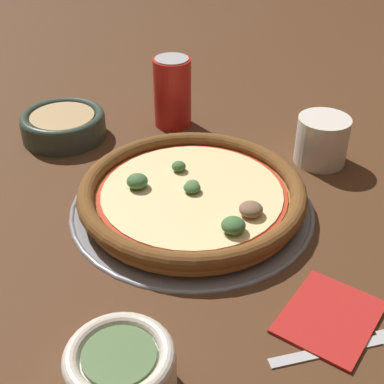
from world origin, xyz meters
TOP-DOWN VIEW (x-y plane):
  - ground_plane at (0.00, 0.00)m, footprint 3.00×3.00m
  - pizza_tray at (0.00, 0.00)m, footprint 0.35×0.35m
  - pizza at (0.00, 0.00)m, footprint 0.32×0.32m
  - bowl_near at (0.00, -0.31)m, footprint 0.14×0.14m
  - bowl_far at (0.26, 0.16)m, footprint 0.10×0.10m
  - drinking_cup at (-0.23, 0.06)m, footprint 0.08×0.08m
  - napkin at (0.05, 0.25)m, footprint 0.13×0.11m
  - fork at (0.06, 0.29)m, footprint 0.15×0.10m
  - beverage_can at (-0.16, -0.20)m, footprint 0.07×0.07m

SIDE VIEW (x-z plane):
  - ground_plane at x=0.00m, z-range 0.00..0.00m
  - fork at x=0.06m, z-range 0.00..0.00m
  - pizza_tray at x=0.00m, z-range 0.00..0.01m
  - napkin at x=0.05m, z-range 0.00..0.01m
  - pizza at x=0.00m, z-range 0.00..0.04m
  - bowl_near at x=0.00m, z-range 0.00..0.05m
  - bowl_far at x=0.26m, z-range 0.00..0.06m
  - drinking_cup at x=-0.23m, z-range 0.00..0.08m
  - beverage_can at x=-0.16m, z-range 0.00..0.12m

